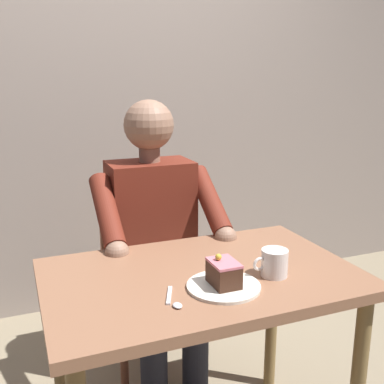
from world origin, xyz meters
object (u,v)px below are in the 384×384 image
at_px(dining_table, 202,300).
at_px(cake_slice, 224,273).
at_px(seated_person, 156,244).
at_px(dessert_spoon, 174,301).
at_px(coffee_cup, 274,262).
at_px(chair, 146,266).

xyz_separation_m(dining_table, cake_slice, (-0.02, 0.13, 0.15)).
distance_m(seated_person, dessert_spoon, 0.68).
height_order(dining_table, coffee_cup, coffee_cup).
distance_m(chair, seated_person, 0.24).
distance_m(seated_person, coffee_cup, 0.65).
height_order(chair, dessert_spoon, chair).
bearing_deg(dessert_spoon, dining_table, -134.59).
xyz_separation_m(chair, coffee_cup, (-0.21, 0.78, 0.29)).
relative_size(seated_person, dessert_spoon, 8.99).
bearing_deg(dining_table, cake_slice, 98.41).
bearing_deg(dessert_spoon, coffee_cup, -172.41).
bearing_deg(coffee_cup, dining_table, -27.46).
bearing_deg(dining_table, dessert_spoon, 45.41).
height_order(chair, seated_person, seated_person).
bearing_deg(coffee_cup, dessert_spoon, 7.59).
bearing_deg(chair, seated_person, 90.00).
bearing_deg(seated_person, coffee_cup, 108.82).
bearing_deg(dining_table, seated_person, -90.00).
bearing_deg(seated_person, cake_slice, 91.71).
relative_size(cake_slice, dessert_spoon, 0.76).
bearing_deg(dining_table, chair, -90.00).
bearing_deg(seated_person, chair, -90.00).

